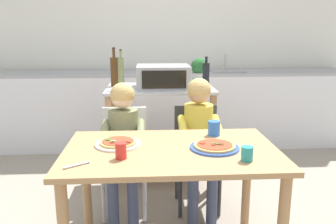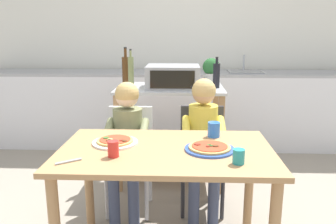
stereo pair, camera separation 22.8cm
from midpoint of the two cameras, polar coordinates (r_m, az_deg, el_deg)
ground_plane at (r=3.28m, az=-2.86°, el=-12.12°), size 10.78×10.78×0.00m
back_wall_tiled at (r=4.59m, az=-3.34°, el=12.61°), size 5.39×0.12×2.70m
kitchen_counter at (r=4.28m, az=-3.13°, el=0.54°), size 4.85×0.60×1.12m
kitchen_island_cart at (r=3.20m, az=-3.34°, el=-1.25°), size 0.97×0.60×0.91m
toaster_oven at (r=3.10m, az=-2.93°, el=5.85°), size 0.47×0.39×0.20m
bottle_brown_beer at (r=3.04m, az=-9.90°, el=6.40°), size 0.05×0.05×0.35m
bottle_tall_green_wine at (r=3.13m, az=4.22°, el=6.19°), size 0.06×0.06×0.28m
bottle_slim_sauce at (r=3.24m, az=-10.88°, el=6.69°), size 0.07×0.07×0.35m
potted_herb_plant at (r=3.31m, az=3.24°, el=6.92°), size 0.16×0.16×0.25m
dining_table at (r=2.07m, az=-2.67°, el=-8.97°), size 1.25×0.78×0.73m
dining_chair_left at (r=2.74m, az=-9.54°, el=-6.66°), size 0.36×0.36×0.81m
dining_chair_right at (r=2.78m, az=2.41°, el=-6.20°), size 0.36×0.36×0.81m
child_in_olive_shirt at (r=2.57m, az=-9.96°, el=-3.98°), size 0.32×0.42×1.02m
child_in_yellow_shirt at (r=2.60m, az=2.73°, el=-3.27°), size 0.32×0.42×1.04m
pizza_plate_white at (r=2.13m, az=-11.34°, el=-5.12°), size 0.28×0.28×0.03m
pizza_plate_blue_rimmed at (r=2.03m, az=4.53°, el=-5.78°), size 0.29×0.29×0.03m
drinking_cup_blue at (r=2.27m, az=4.79°, el=-2.73°), size 0.08×0.08×0.10m
drinking_cup_red at (r=1.90m, az=-11.24°, el=-6.35°), size 0.06×0.06×0.09m
drinking_cup_teal at (r=1.86m, az=9.54°, el=-6.89°), size 0.06×0.06×0.08m
serving_spoon at (r=1.87m, az=-18.34°, el=-8.40°), size 0.12×0.09×0.01m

